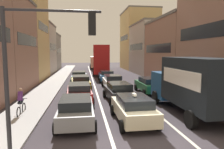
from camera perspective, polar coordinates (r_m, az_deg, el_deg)
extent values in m
plane|color=#3B353D|center=(10.32, 9.37, -16.08)|extent=(140.00, 140.00, 0.00)
cube|color=#ADADAD|center=(29.62, -15.11, -1.49)|extent=(2.60, 64.00, 0.14)
cube|color=silver|center=(29.40, -5.39, -1.49)|extent=(0.16, 60.00, 0.01)
cube|color=silver|center=(29.73, 1.17, -1.38)|extent=(0.16, 60.00, 0.01)
cube|color=black|center=(23.05, -22.10, 8.73)|extent=(0.02, 7.04, 1.10)
cube|color=tan|center=(32.56, -24.43, 10.62)|extent=(7.00, 8.70, 13.50)
cube|color=black|center=(31.82, -18.28, 12.20)|extent=(0.02, 7.04, 1.10)
cube|color=#B2ADA3|center=(40.95, -20.75, 6.49)|extent=(7.00, 8.70, 8.87)
cube|color=black|center=(40.32, -15.87, 7.30)|extent=(0.02, 7.04, 1.10)
cube|color=#66605B|center=(41.27, -21.00, 12.86)|extent=(7.20, 8.70, 0.30)
cube|color=gray|center=(49.57, -18.45, 5.80)|extent=(7.00, 8.70, 7.75)
cube|color=black|center=(49.04, -14.40, 6.37)|extent=(0.02, 7.04, 1.10)
cube|color=#66605B|center=(49.73, -18.60, 10.44)|extent=(7.20, 8.70, 0.30)
cube|color=tan|center=(49.37, 7.36, 9.18)|extent=(7.00, 10.90, 13.13)
cube|color=black|center=(48.62, 3.31, 10.04)|extent=(0.02, 8.80, 1.10)
cube|color=#66605B|center=(50.19, 7.47, 16.85)|extent=(7.20, 10.90, 0.30)
cube|color=#B2ADA3|center=(38.78, 11.57, 6.81)|extent=(7.00, 10.90, 8.88)
cube|color=black|center=(37.78, 6.50, 7.59)|extent=(0.02, 8.80, 1.10)
cube|color=#66605B|center=(39.12, 11.72, 13.55)|extent=(7.20, 10.90, 0.30)
cube|color=#936B5B|center=(28.62, 18.87, 6.00)|extent=(7.00, 10.90, 7.98)
cube|color=black|center=(27.24, 12.22, 7.04)|extent=(0.02, 8.80, 1.10)
cube|color=#66605B|center=(28.94, 19.16, 14.22)|extent=(7.20, 10.90, 0.30)
cube|color=black|center=(17.38, 24.97, 10.92)|extent=(0.02, 8.80, 1.10)
cylinder|color=#2D2D33|center=(8.48, -27.18, -2.24)|extent=(0.16, 0.16, 5.50)
cylinder|color=#2D2D33|center=(8.13, -15.93, 16.63)|extent=(3.50, 0.10, 0.10)
cube|color=black|center=(7.99, -5.55, 13.75)|extent=(0.28, 0.28, 0.84)
sphere|color=red|center=(8.18, -5.61, 15.42)|extent=(0.18, 0.18, 0.18)
sphere|color=#F2A519|center=(8.14, -5.60, 13.61)|extent=(0.18, 0.18, 0.18)
sphere|color=green|center=(8.11, -5.58, 11.79)|extent=(0.18, 0.18, 0.18)
cube|color=navy|center=(16.36, 16.06, -2.75)|extent=(2.40, 2.40, 1.90)
cube|color=black|center=(17.42, 14.50, -0.92)|extent=(2.02, 0.03, 0.70)
cube|color=black|center=(12.94, 22.85, -1.93)|extent=(2.40, 5.44, 2.80)
cube|color=white|center=(12.34, 18.03, -0.81)|extent=(0.03, 4.48, 0.90)
cylinder|color=black|center=(16.17, 11.92, -6.17)|extent=(0.30, 0.96, 0.96)
cylinder|color=black|center=(17.11, 19.55, -5.71)|extent=(0.30, 0.96, 0.96)
cylinder|color=black|center=(11.50, 20.93, -11.51)|extent=(0.30, 0.96, 0.96)
cube|color=beige|center=(11.75, 5.84, -9.79)|extent=(1.90, 4.34, 0.70)
cube|color=#1E2328|center=(11.42, 6.13, -7.35)|extent=(1.64, 2.44, 0.52)
cube|color=#F2EACC|center=(11.34, 6.15, -5.53)|extent=(0.17, 0.44, 0.12)
cylinder|color=black|center=(13.04, 0.18, -9.74)|extent=(0.23, 0.64, 0.64)
cylinder|color=black|center=(13.45, 8.05, -9.32)|extent=(0.23, 0.64, 0.64)
cylinder|color=black|center=(10.30, 2.86, -14.13)|extent=(0.23, 0.64, 0.64)
cylinder|color=black|center=(10.81, 12.71, -13.28)|extent=(0.23, 0.64, 0.64)
cube|color=gray|center=(11.59, -9.88, -10.07)|extent=(1.81, 4.30, 0.70)
cube|color=#1E2328|center=(11.26, -9.97, -7.61)|extent=(1.59, 2.41, 0.52)
cylinder|color=black|center=(13.16, -13.70, -9.78)|extent=(0.22, 0.64, 0.64)
cylinder|color=black|center=(13.10, -5.55, -9.70)|extent=(0.22, 0.64, 0.64)
cylinder|color=black|center=(10.39, -15.36, -14.16)|extent=(0.22, 0.64, 0.64)
cylinder|color=black|center=(10.32, -4.85, -14.12)|extent=(0.22, 0.64, 0.64)
cube|color=black|center=(16.65, 1.83, -5.02)|extent=(2.06, 4.40, 0.70)
cube|color=#1E2328|center=(16.36, 1.99, -3.22)|extent=(1.73, 2.50, 0.52)
cylinder|color=black|center=(17.95, -2.11, -5.34)|extent=(0.26, 0.65, 0.64)
cylinder|color=black|center=(18.33, 3.60, -5.11)|extent=(0.26, 0.65, 0.64)
cylinder|color=black|center=(15.14, -0.34, -7.50)|extent=(0.26, 0.65, 0.64)
cylinder|color=black|center=(15.58, 6.37, -7.14)|extent=(0.26, 0.65, 0.64)
cube|color=#A51E1E|center=(16.43, -9.06, -5.24)|extent=(2.01, 4.38, 0.70)
cube|color=#1E2328|center=(16.13, -9.07, -3.43)|extent=(1.70, 2.48, 0.52)
cylinder|color=black|center=(17.93, -12.13, -5.49)|extent=(0.25, 0.65, 0.64)
cylinder|color=black|center=(17.97, -6.23, -5.36)|extent=(0.25, 0.65, 0.64)
cylinder|color=black|center=(15.08, -12.41, -7.70)|extent=(0.25, 0.65, 0.64)
cylinder|color=black|center=(15.13, -5.37, -7.54)|extent=(0.25, 0.65, 0.64)
cube|color=silver|center=(22.16, 0.12, -2.22)|extent=(1.86, 4.32, 0.70)
cube|color=#1E2328|center=(21.89, 0.20, -0.85)|extent=(1.61, 2.43, 0.52)
cylinder|color=black|center=(23.53, -2.63, -2.60)|extent=(0.23, 0.64, 0.64)
cylinder|color=black|center=(23.79, 1.79, -2.50)|extent=(0.23, 0.64, 0.64)
cylinder|color=black|center=(20.66, -1.80, -3.82)|extent=(0.23, 0.64, 0.64)
cylinder|color=black|center=(20.95, 3.22, -3.69)|extent=(0.23, 0.64, 0.64)
cube|color=#B29319|center=(21.88, -8.68, -2.40)|extent=(2.10, 4.42, 0.70)
cube|color=#1E2328|center=(21.61, -8.68, -1.01)|extent=(1.75, 2.51, 0.52)
cylinder|color=black|center=(23.35, -11.12, -2.78)|extent=(0.26, 0.65, 0.64)
cylinder|color=black|center=(23.44, -6.62, -2.67)|extent=(0.26, 0.65, 0.64)
cylinder|color=black|center=(20.47, -11.03, -4.02)|extent=(0.26, 0.65, 0.64)
cylinder|color=black|center=(20.57, -5.88, -3.89)|extent=(0.26, 0.65, 0.64)
cube|color=#194C8C|center=(27.60, -1.57, -0.57)|extent=(1.85, 4.32, 0.70)
cube|color=#1E2328|center=(27.35, -1.54, 0.55)|extent=(1.61, 2.43, 0.52)
cylinder|color=black|center=(29.02, -3.66, -0.95)|extent=(0.23, 0.64, 0.64)
cylinder|color=black|center=(29.19, -0.05, -0.90)|extent=(0.23, 0.64, 0.64)
cylinder|color=black|center=(26.13, -3.27, -1.73)|extent=(0.23, 0.64, 0.64)
cylinder|color=black|center=(26.31, 0.73, -1.67)|extent=(0.23, 0.64, 0.64)
cube|color=#759EB7|center=(26.81, -9.02, -0.84)|extent=(1.87, 4.33, 0.70)
cube|color=#1E2328|center=(26.55, -9.05, 0.30)|extent=(1.62, 2.43, 0.52)
cylinder|color=black|center=(28.35, -10.75, -1.21)|extent=(0.23, 0.64, 0.64)
cylinder|color=black|center=(28.28, -7.03, -1.17)|extent=(0.23, 0.64, 0.64)
cylinder|color=black|center=(25.46, -11.20, -2.05)|extent=(0.23, 0.64, 0.64)
cylinder|color=black|center=(25.38, -7.05, -2.00)|extent=(0.23, 0.64, 0.64)
cube|color=#19592D|center=(20.18, 10.23, -3.15)|extent=(1.85, 4.32, 0.70)
cube|color=#1E2328|center=(19.91, 10.45, -1.65)|extent=(1.61, 2.43, 0.52)
cylinder|color=black|center=(21.35, 6.62, -3.53)|extent=(0.23, 0.64, 0.64)
cylinder|color=black|center=(21.90, 11.28, -3.37)|extent=(0.23, 0.64, 0.64)
cylinder|color=black|center=(18.59, 8.95, -5.01)|extent=(0.23, 0.64, 0.64)
cylinder|color=black|center=(19.21, 14.22, -4.76)|extent=(0.23, 0.64, 0.64)
cube|color=#B21919|center=(36.94, -3.16, 2.72)|extent=(3.02, 10.61, 2.40)
cube|color=black|center=(36.92, -3.16, 3.28)|extent=(3.02, 9.98, 0.70)
cube|color=#B21919|center=(36.88, -3.18, 6.26)|extent=(3.02, 10.61, 2.16)
cube|color=black|center=(36.88, -3.18, 6.63)|extent=(3.02, 9.98, 0.64)
cylinder|color=black|center=(40.78, -5.07, 1.33)|extent=(0.35, 1.01, 1.00)
cylinder|color=black|center=(40.85, -1.56, 1.36)|extent=(0.35, 1.01, 1.00)
cylinder|color=black|center=(33.88, -5.10, 0.36)|extent=(0.35, 1.01, 1.00)
cylinder|color=black|center=(33.96, -0.88, 0.40)|extent=(0.35, 1.01, 1.00)
cube|color=#BFB793|center=(50.27, -4.52, 3.61)|extent=(2.73, 10.55, 2.40)
cube|color=black|center=(50.26, -4.52, 4.02)|extent=(2.75, 9.92, 0.70)
cylinder|color=black|center=(54.09, -5.97, 2.50)|extent=(0.32, 1.01, 1.00)
cylinder|color=black|center=(54.16, -3.32, 2.52)|extent=(0.32, 1.01, 1.00)
cylinder|color=black|center=(47.17, -5.90, 1.97)|extent=(0.32, 1.01, 1.00)
cylinder|color=black|center=(47.26, -2.86, 2.00)|extent=(0.32, 1.01, 1.00)
torus|color=black|center=(14.58, -23.19, -8.45)|extent=(0.06, 0.68, 0.68)
torus|color=black|center=(13.61, -24.40, -9.54)|extent=(0.06, 0.68, 0.68)
cylinder|color=black|center=(13.98, -23.87, -6.99)|extent=(0.06, 0.95, 0.05)
cylinder|color=black|center=(13.84, -24.06, -8.09)|extent=(0.04, 0.04, 0.55)
cylinder|color=black|center=(14.34, -23.41, -6.12)|extent=(0.50, 0.04, 0.04)
cylinder|color=#232833|center=(13.94, -24.25, -6.75)|extent=(0.14, 0.44, 0.30)
cylinder|color=#232833|center=(13.89, -23.62, -6.77)|extent=(0.14, 0.44, 0.30)
cylinder|color=#66337F|center=(13.80, -24.06, -5.47)|extent=(0.30, 0.46, 0.62)
sphere|color=tan|center=(13.85, -23.98, -3.87)|extent=(0.22, 0.22, 0.22)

